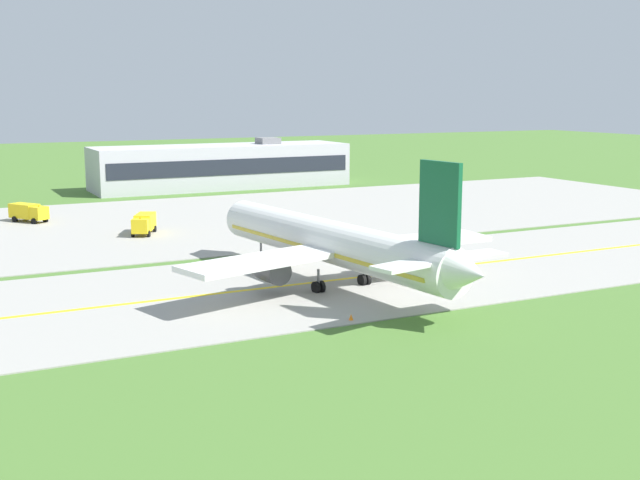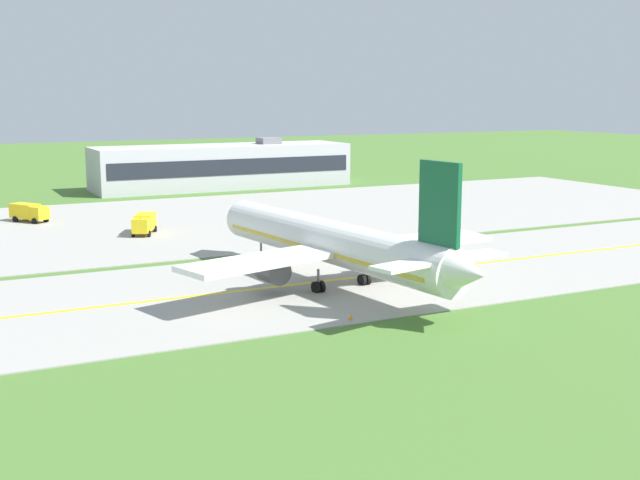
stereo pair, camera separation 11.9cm
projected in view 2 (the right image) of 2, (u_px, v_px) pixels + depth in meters
The scene contains 10 objects.
ground_plane at pixel (390, 275), 80.40m from camera, with size 500.00×500.00×0.00m, color #47702D.
taxiway_strip at pixel (390, 274), 80.39m from camera, with size 240.00×28.00×0.10m, color #9E9B93.
apron_pad at pixel (301, 213), 121.75m from camera, with size 140.00×52.00×0.10m, color #9E9B93.
taxiway_centreline at pixel (390, 274), 80.38m from camera, with size 220.00×0.60×0.01m, color yellow.
airplane_lead at pixel (333, 243), 74.90m from camera, with size 32.27×39.64×12.70m.
service_truck_baggage at pixel (144, 223), 103.13m from camera, with size 4.45×6.30×2.60m.
service_truck_fuel at pixel (29, 212), 113.02m from camera, with size 5.02×6.14×2.60m.
terminal_building at pixel (222, 166), 155.39m from camera, with size 49.01×13.56×9.36m.
traffic_cone_near_edge at pixel (351, 318), 63.83m from camera, with size 0.44×0.44×0.60m, color orange.
traffic_cone_far_edge at pixel (277, 255), 88.62m from camera, with size 0.44×0.44×0.60m, color orange.
Camera 2 is at (-41.37, -67.07, 17.71)m, focal length 45.24 mm.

